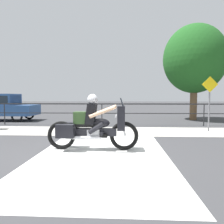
{
  "coord_description": "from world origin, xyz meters",
  "views": [
    {
      "loc": [
        1.09,
        -5.71,
        1.46
      ],
      "look_at": [
        0.77,
        0.42,
        1.03
      ],
      "focal_mm": 35.0,
      "sensor_mm": 36.0,
      "label": 1
    }
  ],
  "objects_px": {
    "parked_car": "(2,105)",
    "tree_behind_sign": "(195,59)",
    "street_sign": "(210,98)",
    "motorcycle": "(92,125)"
  },
  "relations": [
    {
      "from": "parked_car",
      "to": "tree_behind_sign",
      "type": "relative_size",
      "value": 0.67
    },
    {
      "from": "street_sign",
      "to": "tree_behind_sign",
      "type": "height_order",
      "value": "tree_behind_sign"
    },
    {
      "from": "street_sign",
      "to": "motorcycle",
      "type": "bearing_deg",
      "value": -142.45
    },
    {
      "from": "motorcycle",
      "to": "tree_behind_sign",
      "type": "bearing_deg",
      "value": 59.22
    },
    {
      "from": "motorcycle",
      "to": "street_sign",
      "type": "bearing_deg",
      "value": 39.87
    },
    {
      "from": "tree_behind_sign",
      "to": "parked_car",
      "type": "bearing_deg",
      "value": -174.75
    },
    {
      "from": "parked_car",
      "to": "tree_behind_sign",
      "type": "distance_m",
      "value": 12.16
    },
    {
      "from": "street_sign",
      "to": "tree_behind_sign",
      "type": "relative_size",
      "value": 0.39
    },
    {
      "from": "parked_car",
      "to": "street_sign",
      "type": "xyz_separation_m",
      "value": [
        10.96,
        -3.56,
        0.5
      ]
    },
    {
      "from": "motorcycle",
      "to": "parked_car",
      "type": "bearing_deg",
      "value": 135.46
    }
  ]
}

